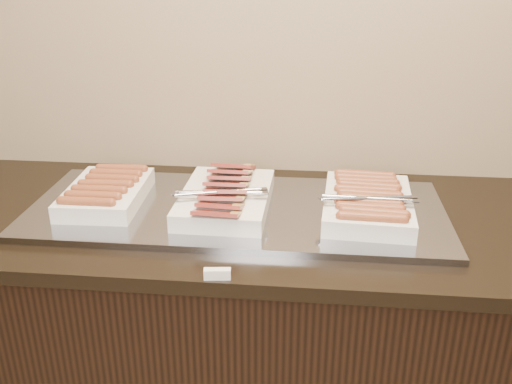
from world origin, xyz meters
TOP-DOWN VIEW (x-y plane):
  - counter at (0.00, 2.13)m, footprint 2.06×0.76m
  - warming_tray at (0.01, 2.13)m, footprint 1.20×0.50m
  - dish_left at (-0.37, 2.13)m, footprint 0.22×0.33m
  - dish_center at (-0.02, 2.13)m, footprint 0.27×0.40m
  - dish_right at (0.39, 2.13)m, footprint 0.27×0.38m
  - label_holder at (0.02, 1.77)m, footprint 0.06×0.03m

SIDE VIEW (x-z plane):
  - counter at x=0.00m, z-range 0.00..0.90m
  - warming_tray at x=0.01m, z-range 0.90..0.92m
  - label_holder at x=0.02m, z-range 0.90..0.93m
  - dish_left at x=-0.37m, z-range 0.92..0.99m
  - dish_center at x=-0.02m, z-range 0.91..1.00m
  - dish_right at x=0.39m, z-range 0.91..0.99m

